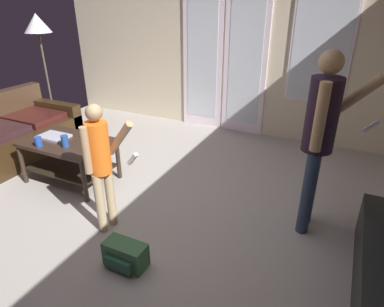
% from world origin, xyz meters
% --- Properties ---
extents(ground_plane, '(5.54, 5.15, 0.02)m').
position_xyz_m(ground_plane, '(0.00, 0.00, -0.01)').
color(ground_plane, '#A09891').
extents(wall_back_with_doors, '(5.54, 0.09, 2.70)m').
position_xyz_m(wall_back_with_doors, '(0.05, 2.54, 1.31)').
color(wall_back_with_doors, beige).
rests_on(wall_back_with_doors, ground_plane).
extents(coffee_table, '(0.99, 0.64, 0.50)m').
position_xyz_m(coffee_table, '(-0.88, 0.14, 0.36)').
color(coffee_table, '#312219').
rests_on(coffee_table, ground_plane).
extents(person_adult, '(0.57, 0.44, 1.61)m').
position_xyz_m(person_adult, '(1.71, 0.43, 0.97)').
color(person_adult, '#2F3E54').
rests_on(person_adult, ground_plane).
extents(person_child, '(0.42, 0.32, 1.20)m').
position_xyz_m(person_child, '(0.06, -0.38, 0.72)').
color(person_child, tan).
rests_on(person_child, ground_plane).
extents(floor_lamp, '(0.38, 0.38, 1.75)m').
position_xyz_m(floor_lamp, '(-2.39, 1.32, 1.54)').
color(floor_lamp, '#3A2421').
rests_on(floor_lamp, ground_plane).
extents(backpack, '(0.35, 0.21, 0.21)m').
position_xyz_m(backpack, '(0.50, -0.72, 0.10)').
color(backpack, '#3B6942').
rests_on(backpack, ground_plane).
extents(laptop_closed, '(0.34, 0.24, 0.03)m').
position_xyz_m(laptop_closed, '(-1.09, 0.15, 0.51)').
color(laptop_closed, '#AAAAB7').
rests_on(laptop_closed, coffee_table).
extents(cup_near_edge, '(0.07, 0.07, 0.13)m').
position_xyz_m(cup_near_edge, '(-0.78, 0.02, 0.57)').
color(cup_near_edge, '#21448F').
rests_on(cup_near_edge, coffee_table).
extents(cup_by_laptop, '(0.07, 0.07, 0.11)m').
position_xyz_m(cup_by_laptop, '(-1.05, -0.10, 0.55)').
color(cup_by_laptop, '#1F449A').
rests_on(cup_by_laptop, coffee_table).
extents(tv_remote_black, '(0.17, 0.13, 0.02)m').
position_xyz_m(tv_remote_black, '(-0.57, 0.28, 0.51)').
color(tv_remote_black, black).
rests_on(tv_remote_black, coffee_table).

